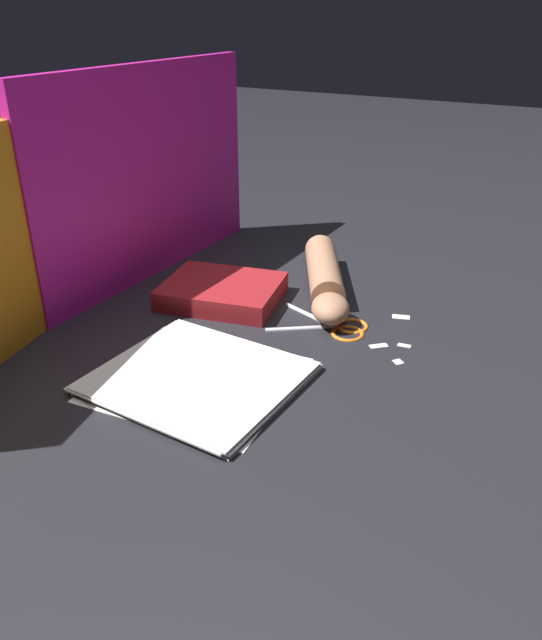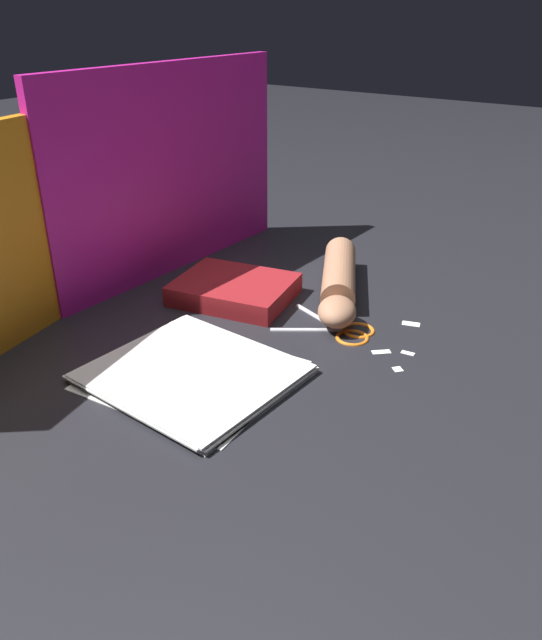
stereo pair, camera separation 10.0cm
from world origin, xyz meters
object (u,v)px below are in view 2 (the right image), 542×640
paper_stack (193,373)px  scissors (342,329)px  book_closed (234,289)px  hand_forearm (339,281)px

paper_stack → scissors: size_ratio=1.67×
book_closed → scissors: 0.24m
paper_stack → hand_forearm: 0.39m
paper_stack → hand_forearm: hand_forearm is taller
book_closed → scissors: size_ratio=1.34×
hand_forearm → scissors: bearing=-147.4°
scissors → hand_forearm: (0.12, 0.08, 0.03)m
book_closed → paper_stack: bearing=-154.5°
book_closed → scissors: book_closed is taller
hand_forearm → book_closed: bearing=128.0°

